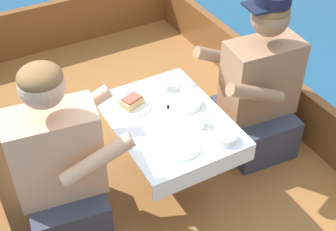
# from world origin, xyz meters

# --- Properties ---
(ground_plane) EXTENTS (60.00, 60.00, 0.00)m
(ground_plane) POSITION_xyz_m (0.00, 0.00, 0.00)
(ground_plane) COLOR navy
(boat_deck) EXTENTS (1.85, 3.51, 0.29)m
(boat_deck) POSITION_xyz_m (0.00, 0.00, 0.15)
(boat_deck) COLOR brown
(boat_deck) RESTS_ON ground_plane
(gunwale_starboard) EXTENTS (0.06, 3.51, 0.32)m
(gunwale_starboard) POSITION_xyz_m (0.89, 0.00, 0.46)
(gunwale_starboard) COLOR brown
(gunwale_starboard) RESTS_ON boat_deck
(bow_coaming) EXTENTS (1.73, 0.06, 0.37)m
(bow_coaming) POSITION_xyz_m (0.00, 1.72, 0.48)
(bow_coaming) COLOR brown
(bow_coaming) RESTS_ON boat_deck
(cockpit_table) EXTENTS (0.55, 0.73, 0.44)m
(cockpit_table) POSITION_xyz_m (0.00, 0.07, 0.68)
(cockpit_table) COLOR #B2B2B7
(cockpit_table) RESTS_ON boat_deck
(person_port) EXTENTS (0.56, 0.50, 0.95)m
(person_port) POSITION_xyz_m (-0.58, 0.05, 0.67)
(person_port) COLOR #333847
(person_port) RESTS_ON boat_deck
(person_starboard) EXTENTS (0.55, 0.48, 0.98)m
(person_starboard) POSITION_xyz_m (0.58, 0.07, 0.68)
(person_starboard) COLOR #333847
(person_starboard) RESTS_ON boat_deck
(plate_sandwich) EXTENTS (0.20, 0.20, 0.01)m
(plate_sandwich) POSITION_xyz_m (-0.11, 0.24, 0.74)
(plate_sandwich) COLOR silver
(plate_sandwich) RESTS_ON cockpit_table
(plate_bread) EXTENTS (0.18, 0.18, 0.01)m
(plate_bread) POSITION_xyz_m (-0.05, -0.15, 0.74)
(plate_bread) COLOR silver
(plate_bread) RESTS_ON cockpit_table
(sandwich) EXTENTS (0.13, 0.11, 0.05)m
(sandwich) POSITION_xyz_m (-0.11, 0.24, 0.76)
(sandwich) COLOR tan
(sandwich) RESTS_ON plate_sandwich
(bowl_port_near) EXTENTS (0.11, 0.11, 0.04)m
(bowl_port_near) POSITION_xyz_m (0.16, -0.21, 0.75)
(bowl_port_near) COLOR silver
(bowl_port_near) RESTS_ON cockpit_table
(bowl_starboard_near) EXTENTS (0.14, 0.14, 0.04)m
(bowl_starboard_near) POSITION_xyz_m (0.14, 0.11, 0.75)
(bowl_starboard_near) COLOR silver
(bowl_starboard_near) RESTS_ON cockpit_table
(coffee_cup_port) EXTENTS (0.09, 0.06, 0.06)m
(coffee_cup_port) POSITION_xyz_m (0.11, 0.30, 0.76)
(coffee_cup_port) COLOR silver
(coffee_cup_port) RESTS_ON cockpit_table
(coffee_cup_starboard) EXTENTS (0.09, 0.07, 0.05)m
(coffee_cup_starboard) POSITION_xyz_m (0.11, -0.05, 0.76)
(coffee_cup_starboard) COLOR silver
(coffee_cup_starboard) RESTS_ON cockpit_table
(utensil_spoon_starboard) EXTENTS (0.14, 0.12, 0.01)m
(utensil_spoon_starboard) POSITION_xyz_m (0.05, 0.32, 0.73)
(utensil_spoon_starboard) COLOR silver
(utensil_spoon_starboard) RESTS_ON cockpit_table
(utensil_knife_starboard) EXTENTS (0.08, 0.16, 0.00)m
(utensil_knife_starboard) POSITION_xyz_m (0.21, 0.34, 0.73)
(utensil_knife_starboard) COLOR silver
(utensil_knife_starboard) RESTS_ON cockpit_table
(utensil_fork_starboard) EXTENTS (0.10, 0.16, 0.00)m
(utensil_fork_starboard) POSITION_xyz_m (0.02, 0.10, 0.73)
(utensil_fork_starboard) COLOR silver
(utensil_fork_starboard) RESTS_ON cockpit_table
(utensil_spoon_port) EXTENTS (0.17, 0.02, 0.01)m
(utensil_spoon_port) POSITION_xyz_m (0.22, 0.24, 0.73)
(utensil_spoon_port) COLOR silver
(utensil_spoon_port) RESTS_ON cockpit_table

